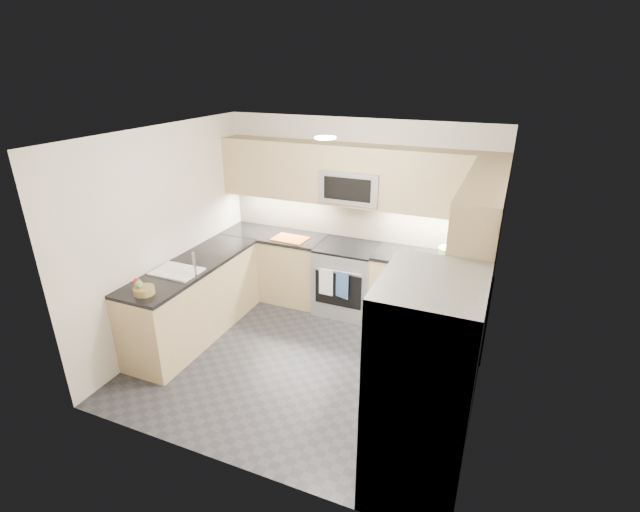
{
  "coord_description": "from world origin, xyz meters",
  "views": [
    {
      "loc": [
        1.82,
        -3.99,
        3.13
      ],
      "look_at": [
        0.0,
        0.35,
        1.15
      ],
      "focal_mm": 26.0,
      "sensor_mm": 36.0,
      "label": 1
    }
  ],
  "objects_px": {
    "utensil_bowl": "(449,254)",
    "fruit_basket": "(144,291)",
    "cutting_board": "(290,239)",
    "gas_range": "(347,279)",
    "microwave": "(352,186)",
    "refrigerator": "(423,389)"
  },
  "relations": [
    {
      "from": "cutting_board",
      "to": "fruit_basket",
      "type": "xyz_separation_m",
      "value": [
        -0.67,
        -2.0,
        0.03
      ]
    },
    {
      "from": "microwave",
      "to": "refrigerator",
      "type": "xyz_separation_m",
      "value": [
        1.45,
        -2.55,
        -0.8
      ]
    },
    {
      "from": "gas_range",
      "to": "refrigerator",
      "type": "relative_size",
      "value": 0.51
    },
    {
      "from": "fruit_basket",
      "to": "refrigerator",
      "type": "bearing_deg",
      "value": -6.74
    },
    {
      "from": "utensil_bowl",
      "to": "fruit_basket",
      "type": "relative_size",
      "value": 1.2
    },
    {
      "from": "refrigerator",
      "to": "fruit_basket",
      "type": "xyz_separation_m",
      "value": [
        -2.91,
        0.34,
        0.08
      ]
    },
    {
      "from": "microwave",
      "to": "fruit_basket",
      "type": "height_order",
      "value": "microwave"
    },
    {
      "from": "gas_range",
      "to": "cutting_board",
      "type": "xyz_separation_m",
      "value": [
        -0.79,
        -0.08,
        0.49
      ]
    },
    {
      "from": "fruit_basket",
      "to": "gas_range",
      "type": "bearing_deg",
      "value": 54.97
    },
    {
      "from": "gas_range",
      "to": "fruit_basket",
      "type": "distance_m",
      "value": 2.59
    },
    {
      "from": "refrigerator",
      "to": "utensil_bowl",
      "type": "height_order",
      "value": "refrigerator"
    },
    {
      "from": "gas_range",
      "to": "refrigerator",
      "type": "distance_m",
      "value": 2.86
    },
    {
      "from": "cutting_board",
      "to": "microwave",
      "type": "bearing_deg",
      "value": 14.91
    },
    {
      "from": "gas_range",
      "to": "utensil_bowl",
      "type": "bearing_deg",
      "value": 2.08
    },
    {
      "from": "utensil_bowl",
      "to": "cutting_board",
      "type": "height_order",
      "value": "utensil_bowl"
    },
    {
      "from": "microwave",
      "to": "utensil_bowl",
      "type": "bearing_deg",
      "value": -3.57
    },
    {
      "from": "utensil_bowl",
      "to": "fruit_basket",
      "type": "height_order",
      "value": "utensil_bowl"
    },
    {
      "from": "utensil_bowl",
      "to": "fruit_basket",
      "type": "distance_m",
      "value": 3.46
    },
    {
      "from": "utensil_bowl",
      "to": "fruit_basket",
      "type": "xyz_separation_m",
      "value": [
        -2.72,
        -2.13,
        -0.03
      ]
    },
    {
      "from": "gas_range",
      "to": "utensil_bowl",
      "type": "distance_m",
      "value": 1.38
    },
    {
      "from": "utensil_bowl",
      "to": "cutting_board",
      "type": "relative_size",
      "value": 0.56
    },
    {
      "from": "gas_range",
      "to": "fruit_basket",
      "type": "bearing_deg",
      "value": -125.03
    }
  ]
}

